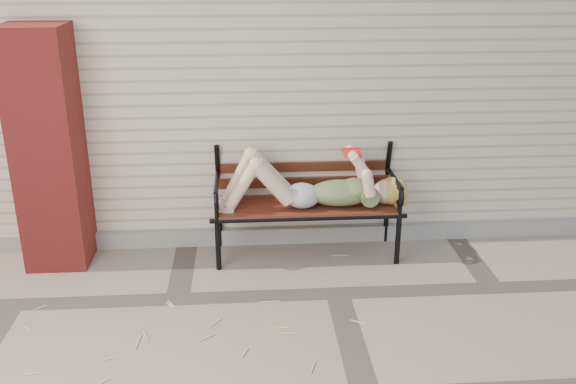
{
  "coord_description": "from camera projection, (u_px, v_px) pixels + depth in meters",
  "views": [
    {
      "loc": [
        -0.7,
        -4.38,
        2.55
      ],
      "look_at": [
        -0.36,
        0.51,
        0.67
      ],
      "focal_mm": 40.0,
      "sensor_mm": 36.0,
      "label": 1
    }
  ],
  "objects": [
    {
      "name": "ground",
      "position": [
        338.0,
        293.0,
        5.04
      ],
      "size": [
        80.0,
        80.0,
        0.0
      ],
      "primitive_type": "plane",
      "color": "gray",
      "rests_on": "ground"
    },
    {
      "name": "garden_bench",
      "position": [
        305.0,
        184.0,
        5.56
      ],
      "size": [
        1.73,
        0.69,
        1.12
      ],
      "color": "black",
      "rests_on": "ground"
    },
    {
      "name": "reading_woman",
      "position": [
        309.0,
        185.0,
        5.42
      ],
      "size": [
        1.63,
        0.37,
        0.51
      ],
      "color": "#0A3E49",
      "rests_on": "ground"
    },
    {
      "name": "house_wall",
      "position": [
        304.0,
        45.0,
        7.3
      ],
      "size": [
        8.0,
        4.0,
        3.0
      ],
      "primitive_type": "cube",
      "color": "beige",
      "rests_on": "ground"
    },
    {
      "name": "foundation_strip",
      "position": [
        323.0,
        233.0,
        5.91
      ],
      "size": [
        8.0,
        0.1,
        0.15
      ],
      "primitive_type": "cube",
      "color": "gray",
      "rests_on": "ground"
    },
    {
      "name": "brick_pillar",
      "position": [
        49.0,
        150.0,
        5.23
      ],
      "size": [
        0.5,
        0.5,
        2.0
      ],
      "primitive_type": "cube",
      "color": "#AB2926",
      "rests_on": "ground"
    }
  ]
}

